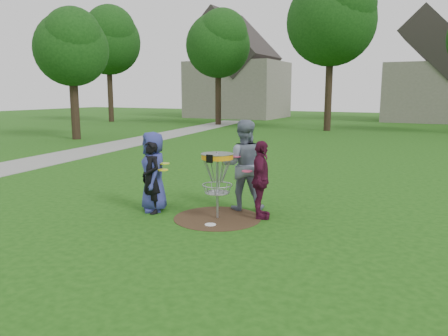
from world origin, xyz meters
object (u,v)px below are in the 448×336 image
at_px(player_black, 151,177).
at_px(disc_golf_basket, 217,169).
at_px(player_grey, 243,165).
at_px(player_maroon, 261,180).
at_px(player_blue, 153,172).

relative_size(player_black, disc_golf_basket, 1.12).
bearing_deg(player_black, player_grey, 61.26).
bearing_deg(player_grey, player_black, 13.27).
bearing_deg(player_maroon, player_grey, 32.81).
xyz_separation_m(player_black, player_maroon, (2.23, 0.69, 0.03)).
relative_size(player_maroon, disc_golf_basket, 1.16).
bearing_deg(player_blue, player_maroon, 61.19).
xyz_separation_m(player_grey, player_maroon, (0.61, -0.48, -0.19)).
height_order(player_blue, disc_golf_basket, player_blue).
bearing_deg(player_black, player_maroon, 42.64).
distance_m(player_blue, player_black, 0.20).
relative_size(player_blue, player_grey, 0.87).
distance_m(player_black, disc_golf_basket, 1.49).
distance_m(player_blue, disc_golf_basket, 1.52).
height_order(player_grey, player_maroon, player_grey).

